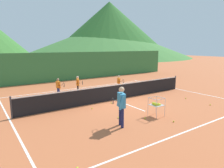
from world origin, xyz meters
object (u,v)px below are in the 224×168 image
(tennis_ball_7, at_px, (210,105))
(tennis_ball_3, at_px, (92,108))
(tennis_ball_5, at_px, (186,98))
(student_0, at_px, (58,86))
(tennis_ball_6, at_px, (145,118))
(student_1, at_px, (78,83))
(tennis_ball_0, at_px, (174,121))
(student_2, at_px, (119,82))
(ball_cart, at_px, (156,104))
(tennis_net, at_px, (114,92))
(tennis_ball_4, at_px, (118,118))
(tennis_ball_8, at_px, (77,168))
(instructor, at_px, (121,103))
(tennis_ball_1, at_px, (111,103))

(tennis_ball_7, bearing_deg, tennis_ball_3, 151.36)
(tennis_ball_3, distance_m, tennis_ball_5, 6.19)
(student_0, bearing_deg, tennis_ball_6, -74.08)
(student_1, xyz_separation_m, tennis_ball_0, (1.20, -7.22, -0.74))
(student_2, xyz_separation_m, ball_cart, (-1.81, -5.44, -0.12))
(tennis_ball_5, height_order, tennis_ball_7, same)
(tennis_net, distance_m, tennis_ball_3, 2.29)
(student_0, bearing_deg, tennis_ball_5, -38.15)
(tennis_net, bearing_deg, tennis_ball_3, -157.77)
(student_1, relative_size, tennis_ball_7, 19.01)
(tennis_ball_0, bearing_deg, student_2, 74.78)
(tennis_ball_4, height_order, tennis_ball_7, same)
(student_0, distance_m, tennis_ball_5, 8.31)
(student_0, xyz_separation_m, tennis_ball_5, (6.51, -5.11, -0.71))
(tennis_ball_8, bearing_deg, ball_cart, 19.81)
(tennis_ball_4, bearing_deg, tennis_net, 57.86)
(student_2, distance_m, tennis_ball_6, 6.02)
(tennis_ball_4, bearing_deg, instructor, -119.54)
(tennis_ball_1, distance_m, tennis_ball_8, 6.47)
(student_1, xyz_separation_m, tennis_ball_8, (-3.80, -8.00, -0.74))
(tennis_ball_6, bearing_deg, student_1, 94.10)
(student_1, distance_m, tennis_ball_7, 8.43)
(tennis_ball_7, bearing_deg, tennis_net, 133.19)
(tennis_ball_3, bearing_deg, tennis_net, 22.23)
(tennis_net, distance_m, tennis_ball_6, 3.67)
(student_1, bearing_deg, tennis_ball_1, -79.71)
(tennis_ball_8, bearing_deg, student_1, 64.59)
(instructor, bearing_deg, tennis_ball_5, 11.52)
(tennis_net, distance_m, student_2, 2.56)
(tennis_net, xyz_separation_m, student_1, (-1.23, 2.66, 0.28))
(student_0, height_order, tennis_ball_4, student_0)
(student_0, height_order, tennis_ball_0, student_0)
(student_0, relative_size, tennis_ball_3, 18.21)
(tennis_net, height_order, student_1, student_1)
(instructor, relative_size, tennis_ball_7, 24.80)
(tennis_net, distance_m, tennis_ball_1, 0.99)
(ball_cart, bearing_deg, student_0, 111.57)
(student_1, height_order, tennis_ball_3, student_1)
(ball_cart, bearing_deg, student_2, 71.57)
(student_2, distance_m, tennis_ball_3, 4.73)
(tennis_net, bearing_deg, student_1, 114.81)
(tennis_net, bearing_deg, tennis_ball_1, -137.13)
(student_2, height_order, tennis_ball_7, student_2)
(tennis_ball_4, relative_size, tennis_ball_5, 1.00)
(student_1, bearing_deg, tennis_ball_0, -80.53)
(student_0, relative_size, student_1, 0.96)
(ball_cart, bearing_deg, tennis_ball_1, 100.57)
(tennis_ball_3, bearing_deg, ball_cart, -53.80)
(instructor, distance_m, tennis_ball_3, 2.94)
(tennis_ball_7, bearing_deg, tennis_ball_5, 86.15)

